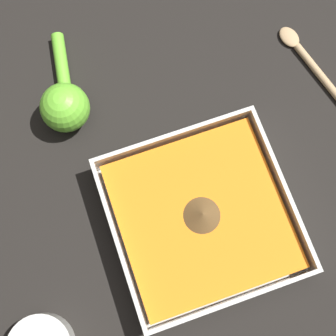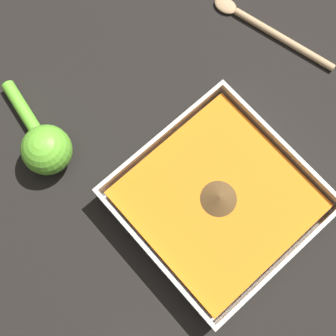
% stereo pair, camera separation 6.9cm
% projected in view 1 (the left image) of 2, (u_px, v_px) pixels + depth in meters
% --- Properties ---
extents(ground_plane, '(4.00, 4.00, 0.00)m').
position_uv_depth(ground_plane, '(174.00, 215.00, 0.70)').
color(ground_plane, black).
extents(square_dish, '(0.25, 0.25, 0.05)m').
position_uv_depth(square_dish, '(201.00, 217.00, 0.68)').
color(square_dish, silver).
rests_on(square_dish, ground_plane).
extents(lemon_squeezer, '(0.18, 0.08, 0.08)m').
position_uv_depth(lemon_squeezer, '(65.00, 103.00, 0.71)').
color(lemon_squeezer, '#6BC633').
rests_on(lemon_squeezer, ground_plane).
extents(wooden_spoon, '(0.23, 0.07, 0.01)m').
position_uv_depth(wooden_spoon, '(319.00, 74.00, 0.75)').
color(wooden_spoon, tan).
rests_on(wooden_spoon, ground_plane).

